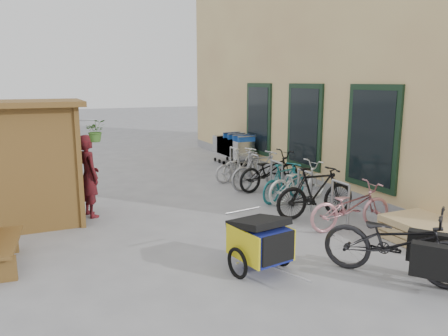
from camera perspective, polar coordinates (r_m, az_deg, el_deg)
name	(u,v)px	position (r m, az deg, el deg)	size (l,w,h in m)	color
ground	(233,241)	(7.75, 1.16, -9.56)	(80.00, 80.00, 0.00)	#939396
building	(360,57)	(14.65, 17.37, 13.65)	(6.07, 13.00, 7.00)	#DDC57F
kiosk	(21,146)	(9.10, -25.01, 2.61)	(2.49, 1.65, 2.40)	brown
bike_rack	(276,175)	(10.69, 6.86, -0.91)	(0.05, 5.35, 0.86)	#A5A8AD
pallet_stack	(424,231)	(8.38, 24.66, -7.50)	(1.00, 1.20, 0.40)	tan
shopping_carts	(233,146)	(14.46, 1.14, 2.87)	(0.62, 2.08, 1.11)	silver
child_trailer	(260,240)	(6.48, 4.74, -9.35)	(0.93, 1.50, 0.86)	navy
cargo_bike	(398,243)	(6.67, 21.82, -9.11)	(1.76, 2.04, 1.06)	black
person_kiosk	(89,176)	(9.35, -17.21, -1.01)	(0.62, 0.41, 1.70)	maroon
bike_0	(351,206)	(8.56, 16.20, -4.84)	(0.60, 1.71, 0.90)	#CF8691
bike_1	(316,192)	(9.10, 11.90, -3.12)	(0.50, 1.78, 1.07)	black
bike_2	(298,182)	(10.24, 9.65, -1.81)	(0.62, 1.79, 0.94)	white
bike_3	(285,182)	(10.23, 7.92, -1.85)	(0.43, 1.51, 0.91)	#1D7077
bike_4	(269,171)	(11.27, 5.96, -0.35)	(0.66, 1.91, 1.00)	black
bike_5	(259,170)	(11.23, 4.65, -0.30)	(0.48, 1.71, 1.03)	#9C9B9F
bike_6	(239,167)	(12.19, 1.99, 0.16)	(0.54, 1.56, 0.82)	#9C9B9F
bike_7	(243,164)	(12.38, 2.45, 0.57)	(0.43, 1.53, 0.92)	white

